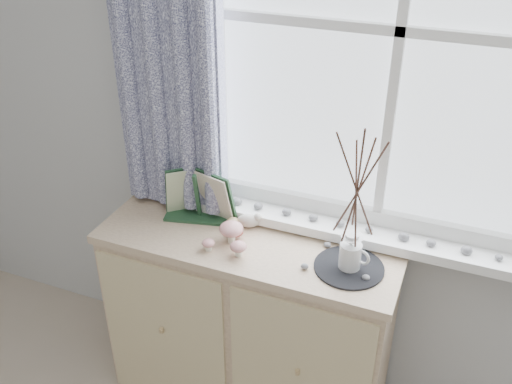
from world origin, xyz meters
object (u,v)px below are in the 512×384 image
Objects in this scene: sideboard at (249,320)px; toadstool_cluster at (230,235)px; twig_pitcher at (357,186)px; botanical_book at (196,197)px.

sideboard is 6.79× the size of toadstool_cluster.
toadstool_cluster is at bearing -157.42° from twig_pitcher.
botanical_book reaches higher than sideboard.
botanical_book is 0.69m from twig_pitcher.
botanical_book is at bearing 152.44° from toadstool_cluster.
toadstool_cluster is (-0.05, -0.07, 0.47)m from sideboard.
sideboard is at bearing 55.07° from toadstool_cluster.
twig_pitcher is (0.46, 0.04, 0.30)m from toadstool_cluster.
toadstool_cluster is 0.54m from twig_pitcher.
botanical_book is at bearing -167.75° from twig_pitcher.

